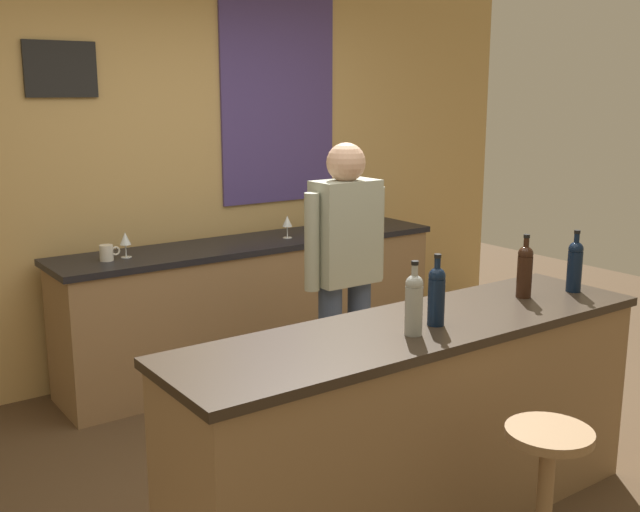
# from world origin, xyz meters

# --- Properties ---
(ground_plane) EXTENTS (10.00, 10.00, 0.00)m
(ground_plane) POSITION_xyz_m (0.00, 0.00, 0.00)
(ground_plane) COLOR #4C3823
(back_wall) EXTENTS (6.00, 0.09, 2.80)m
(back_wall) POSITION_xyz_m (0.01, 2.03, 1.42)
(back_wall) COLOR tan
(back_wall) RESTS_ON ground_plane
(bar_counter) EXTENTS (2.28, 0.60, 0.92)m
(bar_counter) POSITION_xyz_m (0.00, -0.40, 0.46)
(bar_counter) COLOR olive
(bar_counter) RESTS_ON ground_plane
(side_counter) EXTENTS (2.71, 0.56, 0.90)m
(side_counter) POSITION_xyz_m (0.40, 1.65, 0.45)
(side_counter) COLOR olive
(side_counter) RESTS_ON ground_plane
(bartender) EXTENTS (0.52, 0.21, 1.62)m
(bartender) POSITION_xyz_m (0.32, 0.53, 0.94)
(bartender) COLOR #384766
(bartender) RESTS_ON ground_plane
(bar_stool) EXTENTS (0.32, 0.32, 0.68)m
(bar_stool) POSITION_xyz_m (0.04, -1.06, 0.46)
(bar_stool) COLOR olive
(bar_stool) RESTS_ON ground_plane
(wine_bottle_a) EXTENTS (0.07, 0.07, 0.31)m
(wine_bottle_a) POSITION_xyz_m (-0.12, -0.50, 1.06)
(wine_bottle_a) COLOR #999E99
(wine_bottle_a) RESTS_ON bar_counter
(wine_bottle_b) EXTENTS (0.07, 0.07, 0.31)m
(wine_bottle_b) POSITION_xyz_m (0.05, -0.46, 1.06)
(wine_bottle_b) COLOR black
(wine_bottle_b) RESTS_ON bar_counter
(wine_bottle_c) EXTENTS (0.07, 0.07, 0.31)m
(wine_bottle_c) POSITION_xyz_m (0.70, -0.38, 1.06)
(wine_bottle_c) COLOR black
(wine_bottle_c) RESTS_ON bar_counter
(wine_bottle_d) EXTENTS (0.07, 0.07, 0.31)m
(wine_bottle_d) POSITION_xyz_m (0.98, -0.45, 1.06)
(wine_bottle_d) COLOR black
(wine_bottle_d) RESTS_ON bar_counter
(wine_glass_a) EXTENTS (0.07, 0.07, 0.16)m
(wine_glass_a) POSITION_xyz_m (-0.49, 1.65, 1.01)
(wine_glass_a) COLOR silver
(wine_glass_a) RESTS_ON side_counter
(wine_glass_b) EXTENTS (0.07, 0.07, 0.16)m
(wine_glass_b) POSITION_xyz_m (0.64, 1.61, 1.01)
(wine_glass_b) COLOR silver
(wine_glass_b) RESTS_ON side_counter
(wine_glass_c) EXTENTS (0.07, 0.07, 0.16)m
(wine_glass_c) POSITION_xyz_m (1.26, 1.67, 1.01)
(wine_glass_c) COLOR silver
(wine_glass_c) RESTS_ON side_counter
(coffee_mug) EXTENTS (0.13, 0.08, 0.09)m
(coffee_mug) POSITION_xyz_m (-0.61, 1.63, 0.95)
(coffee_mug) COLOR silver
(coffee_mug) RESTS_ON side_counter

